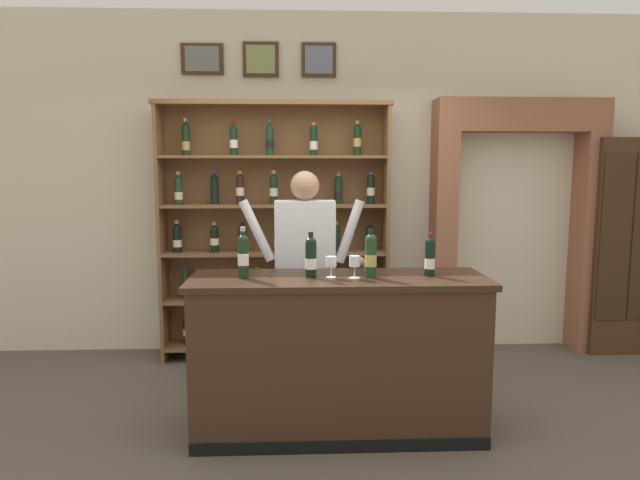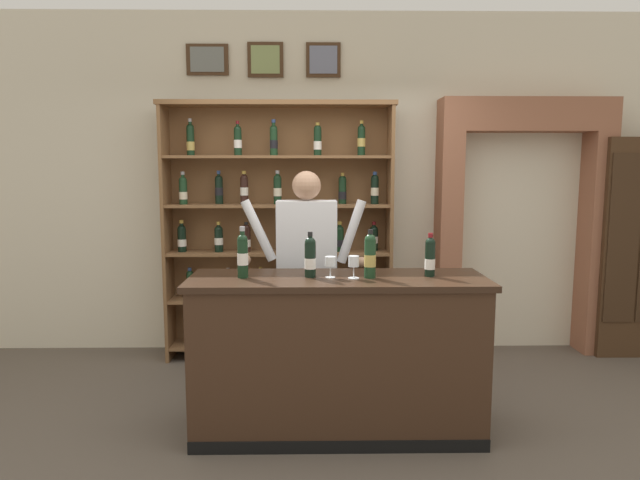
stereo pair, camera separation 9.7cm
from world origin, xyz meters
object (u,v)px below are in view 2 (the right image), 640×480
(tasting_bottle_riserva, at_px, (243,254))
(wine_glass_center, at_px, (330,263))
(tasting_bottle_bianco, at_px, (430,257))
(tasting_counter, at_px, (337,355))
(tasting_bottle_vin_santo, at_px, (310,257))
(wine_shelf, at_px, (279,226))
(tasting_bottle_brunello, at_px, (370,255))
(side_cabinet, at_px, (627,247))
(wine_glass_right, at_px, (354,263))
(shopkeeper, at_px, (307,256))

(tasting_bottle_riserva, relative_size, wine_glass_center, 2.39)
(tasting_bottle_riserva, distance_m, tasting_bottle_bianco, 1.19)
(tasting_counter, distance_m, tasting_bottle_vin_santo, 0.67)
(wine_shelf, height_order, tasting_bottle_bianco, wine_shelf)
(tasting_bottle_brunello, distance_m, tasting_bottle_bianco, 0.39)
(side_cabinet, height_order, tasting_bottle_brunello, side_cabinet)
(wine_glass_right, height_order, wine_glass_center, wine_glass_right)
(tasting_bottle_vin_santo, xyz_separation_m, wine_glass_center, (0.13, -0.03, -0.03))
(shopkeeper, distance_m, tasting_bottle_riserva, 0.78)
(wine_shelf, distance_m, tasting_bottle_bianco, 1.82)
(side_cabinet, xyz_separation_m, tasting_bottle_brunello, (-2.55, -1.59, 0.18))
(tasting_bottle_bianco, bearing_deg, tasting_bottle_brunello, -173.39)
(tasting_counter, relative_size, tasting_bottle_vin_santo, 6.54)
(side_cabinet, height_order, tasting_bottle_bianco, side_cabinet)
(shopkeeper, height_order, wine_glass_center, shopkeeper)
(tasting_bottle_riserva, xyz_separation_m, tasting_bottle_brunello, (0.80, -0.02, -0.00))
(wine_shelf, bearing_deg, tasting_counter, -72.95)
(tasting_bottle_vin_santo, relative_size, tasting_bottle_brunello, 0.94)
(tasting_bottle_riserva, xyz_separation_m, wine_glass_right, (0.70, -0.04, -0.05))
(tasting_counter, height_order, tasting_bottle_brunello, tasting_bottle_brunello)
(shopkeeper, distance_m, wine_glass_center, 0.69)
(tasting_counter, relative_size, tasting_bottle_bianco, 6.81)
(wine_shelf, xyz_separation_m, tasting_bottle_bianco, (1.05, -1.48, -0.05))
(tasting_bottle_bianco, bearing_deg, tasting_counter, -178.29)
(tasting_bottle_brunello, height_order, wine_glass_right, tasting_bottle_brunello)
(tasting_bottle_vin_santo, distance_m, wine_glass_right, 0.28)
(tasting_bottle_vin_santo, relative_size, wine_glass_center, 2.13)
(tasting_counter, relative_size, tasting_bottle_riserva, 5.84)
(tasting_counter, xyz_separation_m, tasting_bottle_bianco, (0.59, 0.02, 0.64))
(side_cabinet, relative_size, tasting_bottle_riserva, 6.13)
(tasting_bottle_vin_santo, distance_m, tasting_bottle_brunello, 0.38)
(wine_shelf, relative_size, tasting_counter, 1.21)
(shopkeeper, relative_size, tasting_bottle_bianco, 6.10)
(wine_glass_center, bearing_deg, tasting_bottle_riserva, 178.55)
(tasting_counter, bearing_deg, wine_glass_center, -152.05)
(tasting_counter, height_order, tasting_bottle_riserva, tasting_bottle_riserva)
(tasting_bottle_brunello, bearing_deg, wine_glass_right, -167.10)
(tasting_counter, bearing_deg, shopkeeper, 107.47)
(tasting_bottle_vin_santo, xyz_separation_m, tasting_bottle_bianco, (0.77, 0.02, -0.00))
(wine_glass_right, relative_size, wine_glass_center, 1.06)
(tasting_bottle_brunello, xyz_separation_m, tasting_bottle_bianco, (0.39, 0.05, -0.02))
(tasting_counter, bearing_deg, tasting_bottle_brunello, -7.74)
(wine_shelf, bearing_deg, tasting_bottle_brunello, -66.58)
(side_cabinet, height_order, wine_glass_center, side_cabinet)
(side_cabinet, relative_size, tasting_bottle_bianco, 7.15)
(tasting_bottle_riserva, bearing_deg, tasting_bottle_vin_santo, 1.54)
(side_cabinet, height_order, tasting_counter, side_cabinet)
(tasting_bottle_riserva, relative_size, wine_glass_right, 2.26)
(tasting_bottle_vin_santo, bearing_deg, shopkeeper, 92.51)
(tasting_bottle_vin_santo, distance_m, wine_glass_center, 0.13)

